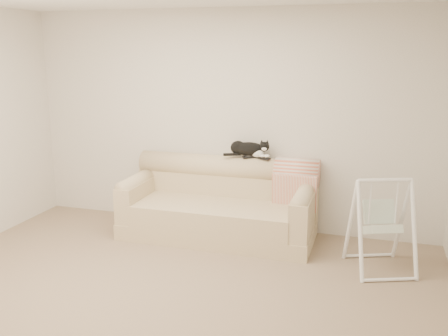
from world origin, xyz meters
name	(u,v)px	position (x,y,z in m)	size (l,w,h in m)	color
ground_plane	(163,297)	(0.00, 0.00, 0.00)	(5.00, 5.00, 0.00)	#7E684E
room_shell	(158,126)	(0.00, 0.00, 1.53)	(5.04, 4.04, 2.60)	beige
sofa	(220,206)	(0.01, 1.62, 0.35)	(2.20, 0.93, 0.90)	beige
remote_a	(250,157)	(0.32, 1.86, 0.91)	(0.18, 0.14, 0.03)	black
remote_b	(263,158)	(0.48, 1.83, 0.91)	(0.18, 0.11, 0.02)	black
tuxedo_cat	(249,149)	(0.29, 1.86, 1.00)	(0.54, 0.24, 0.21)	black
throw_blanket	(297,176)	(0.87, 1.84, 0.72)	(0.50, 0.38, 0.58)	#D36444
baby_swing	(381,224)	(1.81, 1.18, 0.47)	(0.75, 0.77, 0.94)	white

